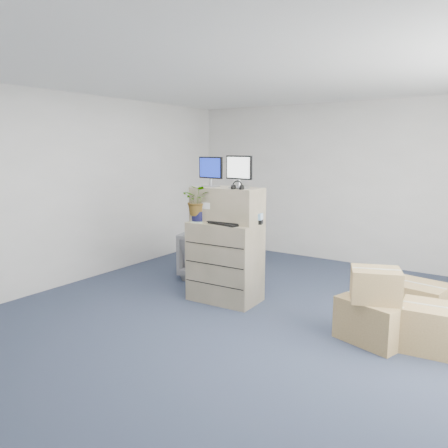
{
  "coord_description": "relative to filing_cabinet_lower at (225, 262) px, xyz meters",
  "views": [
    {
      "loc": [
        2.45,
        -4.02,
        1.99
      ],
      "look_at": [
        -0.52,
        0.4,
        1.07
      ],
      "focal_mm": 35.0,
      "sensor_mm": 36.0,
      "label": 1
    }
  ],
  "objects": [
    {
      "name": "mouse",
      "position": [
        0.37,
        -0.08,
        0.54
      ],
      "size": [
        0.1,
        0.08,
        0.03
      ],
      "primitive_type": "ellipsoid",
      "rotation": [
        0.0,
        0.0,
        -0.29
      ],
      "color": "silver",
      "rests_on": "filing_cabinet_lower"
    },
    {
      "name": "monitor_left",
      "position": [
        -0.25,
        0.04,
        1.19
      ],
      "size": [
        0.4,
        0.18,
        0.39
      ],
      "rotation": [
        0.0,
        0.0,
        -0.13
      ],
      "color": "#99999E",
      "rests_on": "filing_cabinet_upper"
    },
    {
      "name": "filing_cabinet_lower",
      "position": [
        0.0,
        0.0,
        0.0
      ],
      "size": [
        0.92,
        0.58,
        1.05
      ],
      "primitive_type": "cube",
      "rotation": [
        0.0,
        0.0,
        0.04
      ],
      "color": "gray",
      "rests_on": "ground"
    },
    {
      "name": "external_drive",
      "position": [
        0.37,
        0.13,
        0.55
      ],
      "size": [
        0.23,
        0.2,
        0.06
      ],
      "primitive_type": "cube",
      "rotation": [
        0.0,
        0.0,
        0.33
      ],
      "color": "black",
      "rests_on": "filing_cabinet_lower"
    },
    {
      "name": "headphones",
      "position": [
        0.26,
        -0.11,
        1.02
      ],
      "size": [
        0.15,
        0.02,
        0.15
      ],
      "primitive_type": "torus",
      "rotation": [
        1.57,
        0.0,
        0.04
      ],
      "color": "black",
      "rests_on": "filing_cabinet_upper"
    },
    {
      "name": "cardboard_boxes",
      "position": [
        2.52,
        0.13,
        -0.26
      ],
      "size": [
        2.06,
        1.68,
        0.79
      ],
      "color": "olive",
      "rests_on": "ground"
    },
    {
      "name": "wall_back",
      "position": [
        0.66,
        2.88,
        0.87
      ],
      "size": [
        6.0,
        0.02,
        2.8
      ],
      "primitive_type": "cube",
      "color": "#BBB9B2",
      "rests_on": "ground"
    },
    {
      "name": "filing_cabinet_upper",
      "position": [
        -0.0,
        0.05,
        0.75
      ],
      "size": [
        0.92,
        0.48,
        0.45
      ],
      "primitive_type": "cube",
      "rotation": [
        0.0,
        0.0,
        0.04
      ],
      "color": "gray",
      "rests_on": "filing_cabinet_lower"
    },
    {
      "name": "phone_dock",
      "position": [
        -0.03,
        0.01,
        0.57
      ],
      "size": [
        0.06,
        0.05,
        0.13
      ],
      "rotation": [
        0.0,
        0.0,
        0.04
      ],
      "color": "silver",
      "rests_on": "filing_cabinet_lower"
    },
    {
      "name": "monitor_right",
      "position": [
        0.19,
        0.02,
        1.21
      ],
      "size": [
        0.41,
        0.19,
        0.41
      ],
      "rotation": [
        0.0,
        0.0,
        -0.18
      ],
      "color": "#99999E",
      "rests_on": "filing_cabinet_upper"
    },
    {
      "name": "office_chair",
      "position": [
        -0.79,
        0.76,
        -0.12
      ],
      "size": [
        0.96,
        0.92,
        0.82
      ],
      "primitive_type": "imported",
      "rotation": [
        0.0,
        0.0,
        3.4
      ],
      "color": "slate",
      "rests_on": "ground"
    },
    {
      "name": "potted_plant",
      "position": [
        -0.31,
        -0.17,
        0.75
      ],
      "size": [
        0.41,
        0.45,
        0.39
      ],
      "rotation": [
        0.0,
        0.0,
        0.04
      ],
      "color": "#99AB8A",
      "rests_on": "filing_cabinet_lower"
    },
    {
      "name": "water_bottle",
      "position": [
        0.04,
        0.06,
        0.65
      ],
      "size": [
        0.07,
        0.07,
        0.24
      ],
      "primitive_type": "cylinder",
      "color": "#97989F",
      "rests_on": "filing_cabinet_lower"
    },
    {
      "name": "keyboard",
      "position": [
        0.07,
        -0.12,
        0.54
      ],
      "size": [
        0.53,
        0.31,
        0.03
      ],
      "primitive_type": "cube",
      "rotation": [
        0.0,
        0.0,
        -0.21
      ],
      "color": "black",
      "rests_on": "filing_cabinet_lower"
    },
    {
      "name": "ground",
      "position": [
        0.66,
        -0.63,
        -0.53
      ],
      "size": [
        7.0,
        7.0,
        0.0
      ],
      "primitive_type": "plane",
      "color": "#22283E",
      "rests_on": "ground"
    },
    {
      "name": "tissue_box",
      "position": [
        0.37,
        0.11,
        0.62
      ],
      "size": [
        0.23,
        0.15,
        0.08
      ],
      "primitive_type": "cube",
      "rotation": [
        0.0,
        0.0,
        0.2
      ],
      "color": "#408FD9",
      "rests_on": "external_drive"
    }
  ]
}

